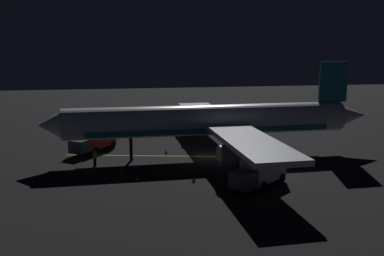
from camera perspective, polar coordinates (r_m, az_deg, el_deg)
ground_plane at (r=49.22m, az=2.29°, el=-4.04°), size 180.00×180.00×0.20m
apron_guide_stripe at (r=49.46m, az=-2.50°, el=-3.85°), size 6.14×25.23×0.01m
airliner at (r=48.46m, az=3.06°, el=0.90°), size 35.92×39.02×11.01m
baggage_truck at (r=52.80m, az=-13.20°, el=-1.83°), size 6.47×5.61×2.32m
catering_truck at (r=39.01m, az=9.29°, el=-5.94°), size 5.54×6.42×2.60m
ground_crew_worker at (r=46.26m, az=-13.16°, el=-4.02°), size 0.40×0.40×1.74m
traffic_cone_near_left at (r=40.60m, az=-7.47°, el=-6.83°), size 0.50×0.50×0.55m
traffic_cone_near_right at (r=40.03m, az=0.25°, el=-6.99°), size 0.50×0.50×0.55m
traffic_cone_under_wing at (r=43.74m, az=-9.78°, el=-5.60°), size 0.50×0.50×0.55m
traffic_cone_far at (r=50.59m, az=-3.58°, el=-3.24°), size 0.50×0.50×0.55m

